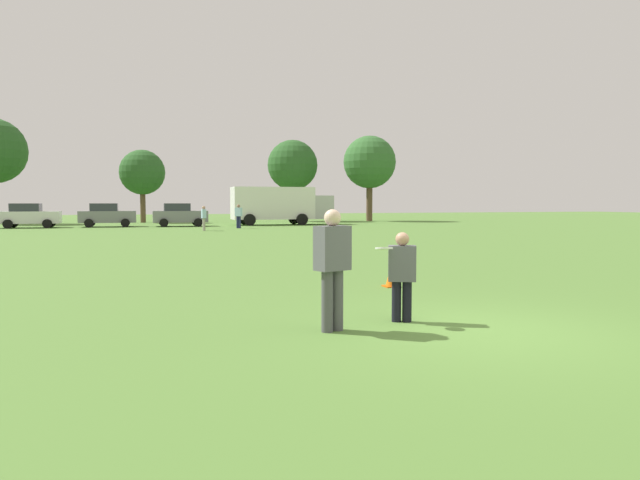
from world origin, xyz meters
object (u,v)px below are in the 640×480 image
bystander_sideline_watcher (204,217)px  bystander_far_jogger (239,215)px  player_defender (402,272)px  frisbee (384,248)px  parked_car_near_right (180,215)px  box_truck (280,204)px  traffic_cone (391,277)px  player_thrower (332,263)px  parked_car_center (29,215)px  parked_car_mid_right (107,215)px

bystander_sideline_watcher → bystander_far_jogger: bearing=45.2°
player_defender → frisbee: (-0.37, -0.11, 0.39)m
bystander_sideline_watcher → frisbee: bearing=-92.5°
parked_car_near_right → box_truck: box_truck is taller
traffic_cone → bystander_sideline_watcher: bystander_sideline_watcher is taller
player_defender → traffic_cone: size_ratio=2.95×
player_thrower → bystander_sideline_watcher: bearing=85.8°
player_thrower → parked_car_center: bearing=103.3°
parked_car_mid_right → bystander_sideline_watcher: parked_car_mid_right is taller
parked_car_near_right → bystander_far_jogger: parked_car_near_right is taller
parked_car_center → bystander_sideline_watcher: (11.74, -8.65, 0.01)m
player_thrower → traffic_cone: size_ratio=3.72×
player_thrower → parked_car_mid_right: size_ratio=0.42×
parked_car_mid_right → bystander_far_jogger: (9.20, -5.77, 0.06)m
player_thrower → traffic_cone: (2.78, 3.78, -0.78)m
parked_car_near_right → player_thrower: bearing=-92.1°
parked_car_mid_right → player_thrower: bearing=-84.3°
parked_car_center → bystander_far_jogger: bearing=-21.3°
player_thrower → frisbee: bearing=10.1°
player_defender → frisbee: size_ratio=5.22×
frisbee → parked_car_mid_right: bearing=97.0°
player_thrower → player_defender: bearing=12.2°
frisbee → parked_car_near_right: size_ratio=0.06×
parked_car_mid_right → frisbee: bearing=-83.0°
traffic_cone → parked_car_center: bearing=108.7°
player_thrower → bystander_sideline_watcher: size_ratio=1.08×
frisbee → box_truck: box_truck is taller
parked_car_mid_right → box_truck: bearing=-0.8°
parked_car_near_right → bystander_far_jogger: size_ratio=2.44×
player_defender → parked_car_center: bearing=105.1°
parked_car_center → parked_car_mid_right: 5.45m
parked_car_center → parked_car_mid_right: bearing=0.6°
parked_car_mid_right → box_truck: (13.81, -0.19, 0.83)m
traffic_cone → parked_car_mid_right: parked_car_mid_right is taller
box_truck → bystander_far_jogger: bearing=-129.6°
player_thrower → box_truck: size_ratio=0.21×
parked_car_near_right → parked_car_mid_right: bearing=170.8°
player_defender → box_truck: 40.47m
parked_car_center → bystander_sideline_watcher: parked_car_center is taller
player_thrower → parked_car_near_right: (1.41, 39.13, -0.08)m
player_defender → parked_car_mid_right: (-5.27, 39.74, 0.13)m
bystander_far_jogger → parked_car_mid_right: bearing=147.9°
frisbee → player_defender: bearing=17.0°
player_thrower → parked_car_mid_right: bearing=95.7°
player_thrower → parked_car_center: (-9.46, 39.95, -0.08)m
traffic_cone → parked_car_near_right: 35.38m
player_defender → bystander_far_jogger: size_ratio=0.81×
frisbee → parked_car_near_right: (0.51, 38.97, -0.26)m
box_truck → player_defender: bearing=-102.2°
traffic_cone → bystander_sideline_watcher: bearing=91.0°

